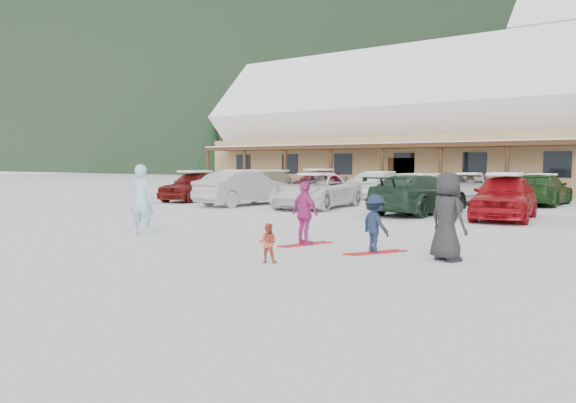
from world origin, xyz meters
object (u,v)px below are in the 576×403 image
Objects in this scene: child_navy at (376,224)px; parked_car_11 at (541,190)px; parked_car_7 at (274,182)px; parked_car_8 at (319,183)px; adult_skier at (142,200)px; parked_car_3 at (418,194)px; child_magenta at (305,213)px; parked_car_4 at (505,197)px; day_lodge at (405,134)px; parked_car_0 at (195,186)px; toddler_red at (268,243)px; parked_car_10 at (468,188)px; parked_car_2 at (316,191)px; parked_car_1 at (244,188)px; bystander_dark at (447,217)px; parked_car_9 at (381,185)px.

parked_car_11 is at bearing -61.25° from child_navy.
parked_car_8 is at bearing -173.73° from parked_car_7.
adult_skier is 17.74m from parked_car_8.
child_magenta is at bearing 100.35° from parked_car_3.
child_navy is at bearing -99.18° from parked_car_4.
adult_skier is at bearing -79.43° from day_lodge.
parked_car_0 is 0.96× the size of parked_car_4.
parked_car_4 reaches higher than toddler_red.
child_navy is at bearing -87.32° from parked_car_10.
child_navy is 16.37m from parked_car_11.
day_lodge is 6.09× the size of parked_car_11.
parked_car_2 is at bearing -77.01° from day_lodge.
parked_car_1 is at bearing -20.53° from parked_car_0.
parked_car_0 is 6.99m from parked_car_7.
parked_car_2 is at bearing -19.18° from bystander_dark.
parked_car_0 is at bearing 3.17° from parked_car_3.
parked_car_10 is at bearing -50.14° from child_navy.
day_lodge is at bearing -104.70° from adult_skier.
parked_car_2 is at bearing 93.16° from parked_car_9.
parked_car_10 is at bearing -53.12° from day_lodge.
parked_car_8 is (-13.35, 15.95, -0.10)m from bystander_dark.
day_lodge is at bearing 117.77° from parked_car_10.
bystander_dark is at bearing -50.01° from parked_car_8.
toddler_red is 0.17× the size of parked_car_0.
child_magenta is 12.29m from parked_car_1.
parked_car_4 is 7.47m from parked_car_11.
toddler_red is 0.51× the size of child_magenta.
parked_car_3 reaches higher than child_navy.
parked_car_7 is 3.36m from parked_car_8.
child_navy is at bearing -165.95° from child_magenta.
parked_car_10 is (4.73, -0.23, -0.01)m from parked_car_9.
day_lodge reaches higher than adult_skier.
parked_car_10 is (8.48, -0.01, -0.07)m from parked_car_8.
child_navy is 0.26× the size of parked_car_11.
parked_car_2 is 7.73m from parked_car_4.
parked_car_3 is at bearing -64.10° from day_lodge.
parked_car_8 is at bearing 2.74° from parked_car_11.
parked_car_0 is at bearing 44.79° from parked_car_9.
parked_car_2 is 7.98m from parked_car_10.
parked_car_1 is at bearing -71.89° from toddler_red.
parked_car_11 reaches higher than child_navy.
child_magenta is 0.29× the size of parked_car_3.
parked_car_7 is (-13.29, 16.06, -0.03)m from child_magenta.
parked_car_8 reaches higher than parked_car_11.
parked_car_7 is at bearing 176.43° from parked_car_8.
parked_car_1 is 8.02m from parked_car_3.
parked_car_2 is at bearing 2.89° from parked_car_3.
parked_car_11 is (-0.20, 16.37, 0.07)m from child_navy.
parked_car_0 is 0.91× the size of parked_car_11.
day_lodge is 18.60m from parked_car_2.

